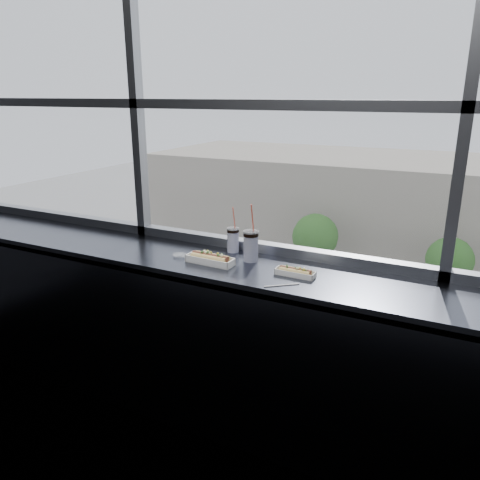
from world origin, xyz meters
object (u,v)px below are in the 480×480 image
at_px(car_far_a, 253,279).
at_px(tree_center, 450,260).
at_px(hotdog_tray_right, 295,272).
at_px(loose_straw, 282,285).
at_px(car_near_b, 235,345).
at_px(pedestrian_a, 358,276).
at_px(hotdog_tray_left, 210,259).
at_px(car_near_c, 428,391).
at_px(tree_left, 315,237).
at_px(pedestrian_b, 415,281).
at_px(wrapper, 180,255).
at_px(soda_cup_right, 251,244).
at_px(soda_cup_left, 233,239).
at_px(car_near_a, 164,326).

bearing_deg(car_far_a, tree_center, -71.65).
bearing_deg(hotdog_tray_right, tree_center, 90.72).
distance_m(loose_straw, car_near_b, 21.66).
distance_m(hotdog_tray_right, pedestrian_a, 30.65).
relative_size(hotdog_tray_left, car_near_c, 0.05).
bearing_deg(tree_left, pedestrian_b, 3.41).
bearing_deg(hotdog_tray_left, car_near_b, 118.74).
distance_m(wrapper, tree_center, 29.75).
bearing_deg(soda_cup_right, loose_straw, -42.02).
height_order(hotdog_tray_right, car_far_a, hotdog_tray_right).
bearing_deg(hotdog_tray_right, soda_cup_left, 157.90).
xyz_separation_m(loose_straw, tree_left, (-8.38, 28.47, -8.66)).
xyz_separation_m(loose_straw, wrapper, (-0.73, 0.15, 0.01)).
bearing_deg(hotdog_tray_right, car_near_a, 129.98).
relative_size(car_near_c, tree_center, 1.44).
bearing_deg(pedestrian_a, tree_center, 91.94).
xyz_separation_m(car_near_c, car_near_b, (-9.09, 0.00, -0.14)).
distance_m(loose_straw, pedestrian_b, 30.92).
height_order(hotdog_tray_right, soda_cup_right, soda_cup_right).
xyz_separation_m(hotdog_tray_left, hotdog_tray_right, (0.52, 0.04, -0.01)).
relative_size(soda_cup_left, tree_left, 0.06).
relative_size(soda_cup_right, car_far_a, 0.05).
relative_size(car_near_a, tree_center, 1.33).
distance_m(car_near_c, pedestrian_a, 13.07).
relative_size(soda_cup_left, pedestrian_b, 0.13).
relative_size(hotdog_tray_left, soda_cup_left, 1.01).
bearing_deg(car_near_b, wrapper, -148.73).
bearing_deg(car_near_c, hotdog_tray_right, 179.61).
distance_m(soda_cup_left, tree_center, 29.54).
bearing_deg(soda_cup_right, tree_center, 88.56).
xyz_separation_m(hotdog_tray_right, pedestrian_b, (-1.53, 28.71, -10.96)).
relative_size(pedestrian_b, tree_center, 0.49).
bearing_deg(soda_cup_left, tree_left, 105.71).
bearing_deg(pedestrian_a, car_near_c, 25.31).
relative_size(hotdog_tray_right, soda_cup_right, 0.63).
bearing_deg(car_near_c, soda_cup_right, 178.46).
bearing_deg(tree_left, soda_cup_right, -74.02).
relative_size(soda_cup_right, tree_center, 0.08).
xyz_separation_m(pedestrian_a, tree_center, (5.54, 0.19, 2.02)).
distance_m(hotdog_tray_right, car_near_b, 21.55).
distance_m(car_near_c, pedestrian_b, 12.56).
distance_m(soda_cup_left, wrapper, 0.35).
xyz_separation_m(tree_left, tree_center, (8.78, 0.00, -0.36)).
bearing_deg(loose_straw, pedestrian_a, 62.58).
distance_m(car_near_b, pedestrian_a, 12.32).
bearing_deg(wrapper, tree_center, 87.73).
distance_m(pedestrian_b, pedestrian_a, 3.68).
bearing_deg(car_near_c, soda_cup_left, 177.83).
xyz_separation_m(car_near_b, car_far_a, (-2.67, 8.00, 0.18)).
bearing_deg(tree_left, tree_center, 0.00).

